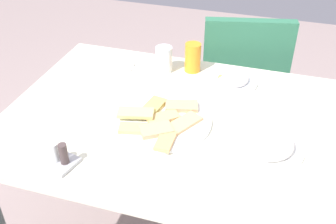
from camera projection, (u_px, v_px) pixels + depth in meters
The scene contains 11 objects.
dining_table at pixel (171, 135), 1.48m from camera, with size 1.18×0.88×0.77m.
dining_chair at pixel (240, 85), 2.06m from camera, with size 0.50×0.50×0.93m.
pide_platter at pixel (163, 121), 1.39m from camera, with size 0.33×0.33×0.04m.
salad_plate_greens at pixel (233, 79), 1.61m from camera, with size 0.19×0.19×0.05m.
salad_plate_rice at pixel (267, 144), 1.27m from camera, with size 0.23×0.23×0.07m.
soda_can at pixel (193, 57), 1.67m from camera, with size 0.07×0.07×0.12m, color orange.
drinking_glass at pixel (164, 59), 1.67m from camera, with size 0.07×0.07×0.11m, color silver.
paper_napkin at pixel (111, 69), 1.71m from camera, with size 0.15×0.15×0.00m, color white.
fork at pixel (109, 70), 1.70m from camera, with size 0.19×0.02×0.01m, color silver.
spoon at pixel (113, 66), 1.73m from camera, with size 0.18×0.02×0.01m, color silver.
condiment_caddy at pixel (60, 158), 1.21m from camera, with size 0.11×0.11×0.08m.
Camera 1 is at (0.33, -1.11, 1.61)m, focal length 43.23 mm.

